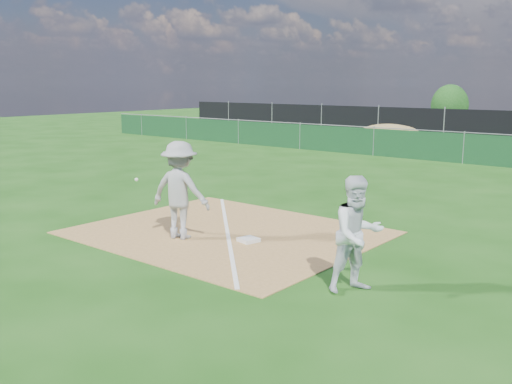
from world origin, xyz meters
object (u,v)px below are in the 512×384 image
car_left (426,123)px  tree_left (450,106)px  first_base (249,240)px  play_at_first (180,190)px  runner (357,234)px

car_left → tree_left: tree_left is taller
first_base → play_at_first: size_ratio=0.16×
runner → play_at_first: bearing=113.4°
first_base → runner: (3.05, -1.01, 0.85)m
play_at_first → tree_left: bearing=102.2°
runner → car_left: size_ratio=0.45×
first_base → tree_left: size_ratio=0.12×
first_base → tree_left: tree_left is taller
first_base → runner: size_ratio=0.20×
first_base → tree_left: 33.16m
runner → tree_left: (-11.41, 33.07, 0.68)m
play_at_first → runner: play_at_first is taller
car_left → tree_left: bearing=-13.7°
play_at_first → runner: bearing=-4.5°
runner → tree_left: 34.99m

